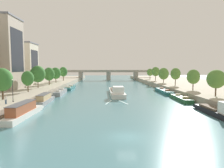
# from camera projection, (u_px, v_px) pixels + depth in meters

# --- Properties ---
(ground_plane) EXTENTS (400.00, 400.00, 0.00)m
(ground_plane) POSITION_uv_depth(u_px,v_px,m) (127.00, 137.00, 24.40)
(ground_plane) COLOR teal
(quay_left) EXTENTS (36.00, 170.00, 1.98)m
(quay_left) POSITION_uv_depth(u_px,v_px,m) (18.00, 87.00, 77.68)
(quay_left) COLOR #A89E89
(quay_left) RESTS_ON ground
(quay_right) EXTENTS (36.00, 170.00, 1.98)m
(quay_right) POSITION_uv_depth(u_px,v_px,m) (201.00, 86.00, 80.50)
(quay_right) COLOR #A89E89
(quay_right) RESTS_ON ground
(barge_midriver) EXTENTS (4.40, 21.45, 3.20)m
(barge_midriver) POSITION_uv_depth(u_px,v_px,m) (117.00, 92.00, 62.47)
(barge_midriver) COLOR silver
(barge_midriver) RESTS_ON ground
(wake_behind_barge) EXTENTS (5.60, 5.91, 0.03)m
(wake_behind_barge) POSITION_uv_depth(u_px,v_px,m) (116.00, 102.00, 48.89)
(wake_behind_barge) COLOR silver
(wake_behind_barge) RESTS_ON ground
(moored_boat_left_near) EXTENTS (2.68, 13.24, 2.63)m
(moored_boat_left_near) POSITION_uv_depth(u_px,v_px,m) (23.00, 111.00, 33.98)
(moored_boat_left_near) COLOR silver
(moored_boat_left_near) RESTS_ON ground
(moored_boat_left_far) EXTENTS (2.41, 11.70, 2.37)m
(moored_boat_left_far) POSITION_uv_depth(u_px,v_px,m) (45.00, 99.00, 47.58)
(moored_boat_left_far) COLOR gray
(moored_boat_left_far) RESTS_ON ground
(moored_boat_left_end) EXTENTS (2.45, 13.25, 2.37)m
(moored_boat_left_end) POSITION_uv_depth(u_px,v_px,m) (61.00, 92.00, 63.77)
(moored_boat_left_end) COLOR gray
(moored_boat_left_end) RESTS_ON ground
(moored_boat_left_downstream) EXTENTS (2.75, 13.09, 2.10)m
(moored_boat_left_downstream) POSITION_uv_depth(u_px,v_px,m) (70.00, 88.00, 78.38)
(moored_boat_left_downstream) COLOR #23666B
(moored_boat_left_downstream) RESTS_ON ground
(moored_boat_right_near) EXTENTS (1.91, 11.67, 2.98)m
(moored_boat_right_near) POSITION_uv_depth(u_px,v_px,m) (214.00, 110.00, 35.51)
(moored_boat_right_near) COLOR black
(moored_boat_right_near) RESTS_ON ground
(moored_boat_right_downstream) EXTENTS (2.67, 12.08, 2.14)m
(moored_boat_right_downstream) POSITION_uv_depth(u_px,v_px,m) (181.00, 98.00, 51.54)
(moored_boat_right_downstream) COLOR #235633
(moored_boat_right_downstream) RESTS_ON ground
(moored_boat_right_end) EXTENTS (2.63, 14.47, 2.34)m
(moored_boat_right_end) POSITION_uv_depth(u_px,v_px,m) (164.00, 91.00, 66.07)
(moored_boat_right_end) COLOR #23666B
(moored_boat_right_end) RESTS_ON ground
(tree_left_third) EXTENTS (4.15, 4.15, 6.57)m
(tree_left_third) POSITION_uv_depth(u_px,v_px,m) (2.00, 80.00, 40.59)
(tree_left_third) COLOR brown
(tree_left_third) RESTS_ON quay_left
(tree_left_past_mid) EXTENTS (3.25, 3.25, 5.76)m
(tree_left_past_mid) POSITION_uv_depth(u_px,v_px,m) (28.00, 78.00, 53.14)
(tree_left_past_mid) COLOR brown
(tree_left_past_mid) RESTS_ON quay_left
(tree_left_midway) EXTENTS (4.78, 4.78, 7.28)m
(tree_left_midway) POSITION_uv_depth(u_px,v_px,m) (38.00, 74.00, 63.76)
(tree_left_midway) COLOR brown
(tree_left_midway) RESTS_ON quay_left
(tree_left_end_of_row) EXTENTS (4.12, 4.12, 6.72)m
(tree_left_end_of_row) POSITION_uv_depth(u_px,v_px,m) (49.00, 74.00, 76.06)
(tree_left_end_of_row) COLOR brown
(tree_left_end_of_row) RESTS_ON quay_left
(tree_left_second) EXTENTS (4.48, 4.48, 6.74)m
(tree_left_second) POSITION_uv_depth(u_px,v_px,m) (56.00, 73.00, 86.48)
(tree_left_second) COLOR brown
(tree_left_second) RESTS_ON quay_left
(tree_left_far) EXTENTS (4.10, 4.10, 7.03)m
(tree_left_far) POSITION_uv_depth(u_px,v_px,m) (63.00, 72.00, 99.24)
(tree_left_far) COLOR brown
(tree_left_far) RESTS_ON quay_left
(tree_right_third) EXTENTS (4.16, 4.16, 6.19)m
(tree_right_third) POSITION_uv_depth(u_px,v_px,m) (216.00, 79.00, 45.36)
(tree_right_third) COLOR brown
(tree_right_third) RESTS_ON quay_right
(tree_right_far) EXTENTS (3.78, 3.78, 6.15)m
(tree_right_far) POSITION_uv_depth(u_px,v_px,m) (193.00, 77.00, 58.52)
(tree_right_far) COLOR brown
(tree_right_far) RESTS_ON quay_right
(tree_right_distant) EXTENTS (3.64, 3.64, 6.56)m
(tree_right_distant) POSITION_uv_depth(u_px,v_px,m) (176.00, 74.00, 72.74)
(tree_right_distant) COLOR brown
(tree_right_distant) RESTS_ON quay_right
(tree_right_end_of_row) EXTENTS (4.37, 4.37, 6.60)m
(tree_right_end_of_row) POSITION_uv_depth(u_px,v_px,m) (164.00, 74.00, 85.59)
(tree_right_end_of_row) COLOR brown
(tree_right_end_of_row) RESTS_ON quay_right
(tree_right_by_lamp) EXTENTS (4.11, 4.11, 7.04)m
(tree_right_by_lamp) POSITION_uv_depth(u_px,v_px,m) (156.00, 72.00, 99.60)
(tree_right_by_lamp) COLOR brown
(tree_right_by_lamp) RESTS_ON quay_right
(tree_right_nearest) EXTENTS (3.59, 3.59, 6.14)m
(tree_right_nearest) POSITION_uv_depth(u_px,v_px,m) (150.00, 72.00, 112.60)
(tree_right_nearest) COLOR brown
(tree_right_nearest) RESTS_ON quay_right
(lamppost_left_bank) EXTENTS (0.28, 0.28, 4.48)m
(lamppost_left_bank) POSITION_uv_depth(u_px,v_px,m) (13.00, 89.00, 37.84)
(lamppost_left_bank) COLOR black
(lamppost_left_bank) RESTS_ON quay_left
(building_left_tall) EXTENTS (13.48, 9.57, 16.33)m
(building_left_tall) POSITION_uv_depth(u_px,v_px,m) (18.00, 64.00, 76.66)
(building_left_tall) COLOR beige
(building_left_tall) RESTS_ON quay_left
(bridge_far) EXTENTS (61.94, 4.40, 7.01)m
(bridge_far) POSITION_uv_depth(u_px,v_px,m) (108.00, 74.00, 135.08)
(bridge_far) COLOR gray
(bridge_far) RESTS_ON ground
(person_on_quay) EXTENTS (0.30, 0.51, 1.62)m
(person_on_quay) POSITION_uv_depth(u_px,v_px,m) (6.00, 99.00, 35.60)
(person_on_quay) COLOR navy
(person_on_quay) RESTS_ON quay_left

